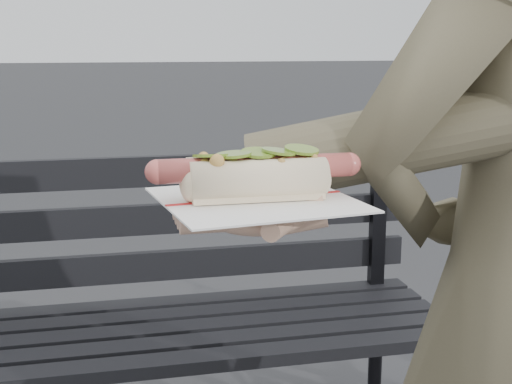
% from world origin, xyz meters
% --- Properties ---
extents(park_bench, '(1.50, 0.44, 0.88)m').
position_xyz_m(park_bench, '(-0.02, 0.98, 0.52)').
color(park_bench, black).
rests_on(park_bench, ground).
extents(held_hotdog, '(0.64, 0.32, 0.20)m').
position_xyz_m(held_hotdog, '(0.25, 0.03, 1.05)').
color(held_hotdog, brown).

